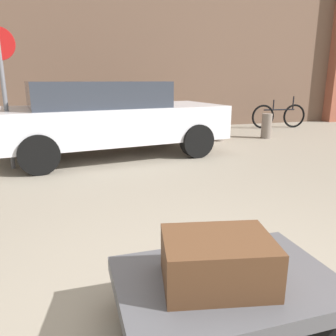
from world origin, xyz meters
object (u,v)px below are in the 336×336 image
(suitcase_brown_front_left, at_px, (217,261))
(bicycle_leaning, at_px, (279,116))
(bollard_kerb_near, at_px, (219,128))
(parked_car, at_px, (108,117))
(bollard_kerb_mid, at_px, (267,126))
(no_parking_sign, at_px, (3,83))
(luggage_cart, at_px, (226,287))

(suitcase_brown_front_left, distance_m, bicycle_leaning, 9.19)
(bicycle_leaning, bearing_deg, bollard_kerb_near, -150.74)
(parked_car, height_order, bollard_kerb_near, parked_car)
(bollard_kerb_mid, bearing_deg, suitcase_brown_front_left, -124.87)
(parked_car, relative_size, bicycle_leaning, 2.57)
(no_parking_sign, bearing_deg, bollard_kerb_near, 17.61)
(suitcase_brown_front_left, height_order, bicycle_leaning, bicycle_leaning)
(bollard_kerb_near, xyz_separation_m, no_parking_sign, (-4.45, -1.41, 1.08))
(suitcase_brown_front_left, bearing_deg, no_parking_sign, 122.17)
(bollard_kerb_near, relative_size, bollard_kerb_mid, 1.00)
(no_parking_sign, bearing_deg, luggage_cart, -68.14)
(bollard_kerb_near, distance_m, bollard_kerb_mid, 1.32)
(bicycle_leaning, height_order, bollard_kerb_near, bicycle_leaning)
(suitcase_brown_front_left, xyz_separation_m, bollard_kerb_mid, (4.08, 5.86, -0.17))
(parked_car, bearing_deg, bollard_kerb_near, 17.80)
(suitcase_brown_front_left, height_order, no_parking_sign, no_parking_sign)
(suitcase_brown_front_left, bearing_deg, parked_car, 101.41)
(suitcase_brown_front_left, bearing_deg, bollard_kerb_mid, 66.50)
(suitcase_brown_front_left, relative_size, bicycle_leaning, 0.34)
(bicycle_leaning, bearing_deg, luggage_cart, -126.32)
(suitcase_brown_front_left, xyz_separation_m, bollard_kerb_near, (2.76, 5.86, -0.17))
(bicycle_leaning, relative_size, bollard_kerb_near, 2.82)
(bicycle_leaning, xyz_separation_m, bollard_kerb_near, (-2.72, -1.52, -0.06))
(parked_car, xyz_separation_m, no_parking_sign, (-1.68, -0.52, 0.63))
(suitcase_brown_front_left, distance_m, parked_car, 4.98)
(bollard_kerb_mid, bearing_deg, bicycle_leaning, 47.40)
(bicycle_leaning, distance_m, no_parking_sign, 7.81)
(suitcase_brown_front_left, bearing_deg, bollard_kerb_near, 76.12)
(bollard_kerb_near, bearing_deg, bicycle_leaning, 29.26)
(parked_car, bearing_deg, bollard_kerb_mid, 12.27)
(parked_car, bearing_deg, luggage_cart, -89.02)
(bicycle_leaning, distance_m, bollard_kerb_mid, 2.07)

